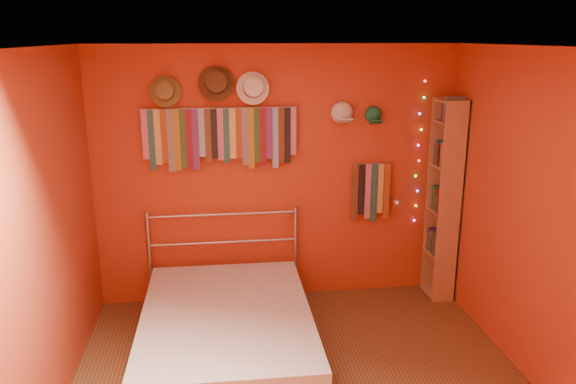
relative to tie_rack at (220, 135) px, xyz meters
name	(u,v)px	position (x,y,z in m)	size (l,w,h in m)	color
back_wall	(278,176)	(0.54, 0.07, -0.42)	(3.50, 0.02, 2.50)	#AB451B
right_wall	(548,228)	(2.29, -1.68, -0.42)	(0.02, 3.50, 2.50)	#AB451B
left_wall	(35,251)	(-1.21, -1.68, -0.42)	(0.02, 3.50, 2.50)	#AB451B
ceiling	(308,47)	(0.54, -1.68, 0.83)	(3.50, 3.50, 0.02)	white
tie_rack	(220,135)	(0.00, 0.00, 0.00)	(1.45, 0.03, 0.59)	#ACACB0
small_tie_rack	(371,190)	(1.46, 0.00, -0.58)	(0.40, 0.03, 0.60)	#ACACB0
fedora_olive	(165,91)	(-0.48, -0.03, 0.42)	(0.28, 0.15, 0.28)	brown
fedora_brown	(216,83)	(-0.02, -0.03, 0.48)	(0.32, 0.17, 0.32)	#4D331B
fedora_white	(253,88)	(0.31, -0.03, 0.44)	(0.30, 0.16, 0.30)	white
cap_white	(342,113)	(1.15, 0.01, 0.19)	(0.20, 0.25, 0.20)	silver
cap_green	(373,115)	(1.46, 0.01, 0.16)	(0.17, 0.22, 0.17)	#19744D
fairy_lights	(419,153)	(1.94, 0.03, -0.22)	(0.06, 0.02, 1.42)	#FF3333
reading_lamp	(396,202)	(1.67, -0.16, -0.66)	(0.07, 0.30, 0.09)	#ACACB0
bookshelf	(448,199)	(2.20, -0.15, -0.66)	(0.25, 0.34, 2.00)	#9A6C45
bed	(227,332)	(0.00, -1.04, -1.45)	(1.47, 2.00, 0.96)	#ACACB0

